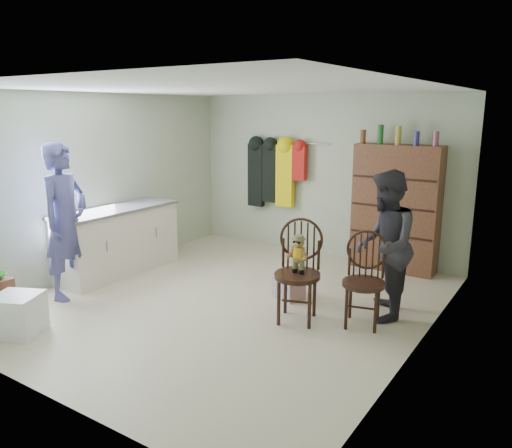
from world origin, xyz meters
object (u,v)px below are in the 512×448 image
Objects in this scene: chair_far at (365,275)px; dresser at (396,208)px; chair_front at (299,264)px; counter at (118,240)px.

dresser is at bearing 84.59° from chair_far.
dresser reaches higher than chair_far.
chair_front is 0.54× the size of dresser.
chair_far is 2.10m from dresser.
counter is 2.90m from chair_front.
dresser is (3.20, 2.30, 0.44)m from counter.
chair_front is at bearing -0.42° from counter.
counter is 0.90× the size of dresser.
dresser reaches higher than counter.
chair_far is at bearing -80.33° from dresser.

